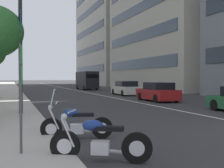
% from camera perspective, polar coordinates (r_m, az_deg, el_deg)
% --- Properties ---
extents(lane_centre_stripe, '(110.00, 0.16, 0.01)m').
position_cam_1_polar(lane_centre_stripe, '(42.17, -6.83, -1.22)').
color(lane_centre_stripe, silver).
rests_on(lane_centre_stripe, ground).
extents(motorcycle_nearest_camera, '(1.10, 2.06, 1.11)m').
position_cam_1_polar(motorcycle_nearest_camera, '(6.56, -2.42, -11.09)').
color(motorcycle_nearest_camera, black).
rests_on(motorcycle_nearest_camera, ground).
extents(motorcycle_second_in_row, '(0.70, 2.11, 1.48)m').
position_cam_1_polar(motorcycle_second_in_row, '(8.99, -6.99, -7.62)').
color(motorcycle_second_in_row, black).
rests_on(motorcycle_second_in_row, ground).
extents(car_far_down_avenue, '(4.23, 1.85, 1.45)m').
position_cam_1_polar(car_far_down_avenue, '(23.26, 8.71, -1.59)').
color(car_far_down_avenue, maroon).
rests_on(car_far_down_avenue, ground).
extents(car_mid_block_traffic, '(4.69, 2.02, 1.45)m').
position_cam_1_polar(car_mid_block_traffic, '(30.88, 2.67, -0.87)').
color(car_mid_block_traffic, beige).
rests_on(car_mid_block_traffic, ground).
extents(delivery_van_ahead, '(6.17, 2.13, 2.69)m').
position_cam_1_polar(delivery_van_ahead, '(44.74, -4.83, 0.76)').
color(delivery_van_ahead, black).
rests_on(delivery_van_ahead, ground).
extents(parking_sign_by_curb, '(0.32, 0.06, 2.42)m').
position_cam_1_polar(parking_sign_by_curb, '(6.85, -17.00, -0.17)').
color(parking_sign_by_curb, '#47494C').
rests_on(parking_sign_by_curb, sidewalk_right_plaza).
extents(street_lamp_with_banners, '(1.26, 2.68, 8.95)m').
position_cam_1_polar(street_lamp_with_banners, '(15.15, -15.71, 14.91)').
color(street_lamp_with_banners, '#232326').
rests_on(street_lamp_with_banners, sidewalk_right_plaza).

